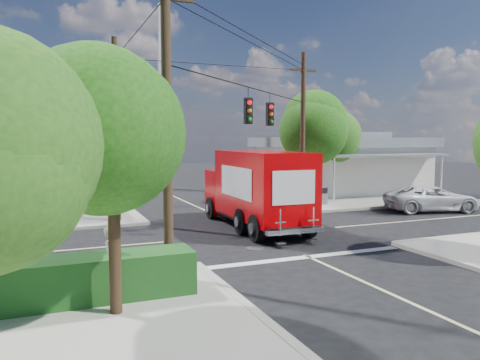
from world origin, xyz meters
TOP-DOWN VIEW (x-y plane):
  - ground at (0.00, 0.00)m, footprint 120.00×120.00m
  - sidewalk_ne at (10.88, 10.88)m, footprint 14.12×14.12m
  - sidewalk_nw at (-10.88, 10.88)m, footprint 14.12×14.12m
  - road_markings at (0.00, -1.47)m, footprint 32.00×32.00m
  - building_ne at (12.50, 11.97)m, footprint 11.80×10.20m
  - radio_tower at (0.50, 20.00)m, footprint 0.80×0.80m
  - tree_sw_front at (-6.99, -7.54)m, footprint 3.88×3.78m
  - tree_ne_front at (7.21, 6.76)m, footprint 4.21×4.14m
  - tree_ne_back at (9.81, 8.96)m, footprint 3.77×3.66m
  - palm_nw_front at (-7.50, 7.50)m, footprint 3.01×3.08m
  - palm_nw_back at (-9.50, 9.00)m, footprint 3.01×3.08m
  - utility_poles at (-1.58, 1.60)m, footprint 12.00×10.68m
  - picket_fence at (-7.80, -5.60)m, footprint 5.94×0.06m
  - hedge_sw at (-8.00, -6.40)m, footprint 6.20×1.20m
  - vending_boxes at (6.50, 6.20)m, footprint 1.90×0.50m
  - delivery_truck at (0.53, 1.34)m, footprint 2.84×8.34m
  - parked_car at (11.95, 2.09)m, footprint 5.72×3.77m
  - pedestrian at (-6.89, -6.19)m, footprint 0.71×0.77m

SIDE VIEW (x-z plane):
  - ground at x=0.00m, z-range 0.00..0.00m
  - road_markings at x=0.00m, z-range 0.00..0.01m
  - sidewalk_ne at x=10.88m, z-range 0.00..0.14m
  - sidewalk_nw at x=-10.88m, z-range 0.00..0.14m
  - picket_fence at x=-7.80m, z-range 0.18..1.18m
  - hedge_sw at x=-8.00m, z-range 0.14..1.24m
  - vending_boxes at x=6.50m, z-range 0.14..1.24m
  - parked_car at x=11.95m, z-range 0.00..1.46m
  - pedestrian at x=-6.89m, z-range 0.14..1.90m
  - delivery_truck at x=0.53m, z-range 0.03..3.60m
  - building_ne at x=12.50m, z-range 0.07..4.57m
  - tree_ne_back at x=9.81m, z-range 1.27..7.10m
  - tree_sw_front at x=-6.99m, z-range 1.32..7.35m
  - palm_nw_back at x=-9.50m, z-range 2.08..7.27m
  - utility_poles at x=-1.58m, z-range 0.17..9.17m
  - tree_ne_front at x=7.21m, z-range 1.44..8.09m
  - palm_nw_front at x=-7.50m, z-range 2.25..7.84m
  - radio_tower at x=0.50m, z-range -2.86..14.14m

